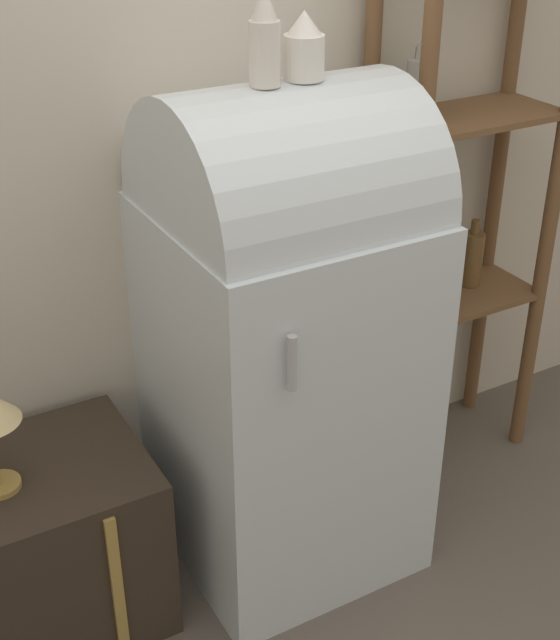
{
  "coord_description": "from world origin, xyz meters",
  "views": [
    {
      "loc": [
        -1.08,
        -1.67,
        2.0
      ],
      "look_at": [
        -0.01,
        0.21,
        0.81
      ],
      "focal_mm": 50.0,
      "sensor_mm": 36.0,
      "label": 1
    }
  ],
  "objects": [
    {
      "name": "suitcase_trunk",
      "position": [
        -0.83,
        0.26,
        0.26
      ],
      "size": [
        0.78,
        0.5,
        0.52
      ],
      "color": "#33281E",
      "rests_on": "ground_plane"
    },
    {
      "name": "ground_plane",
      "position": [
        0.0,
        0.0,
        0.0
      ],
      "size": [
        12.0,
        12.0,
        0.0
      ],
      "primitive_type": "plane",
      "color": "#60564C"
    },
    {
      "name": "refrigerator",
      "position": [
        -0.0,
        0.21,
        0.76
      ],
      "size": [
        0.67,
        0.71,
        1.46
      ],
      "color": "silver",
      "rests_on": "ground_plane"
    },
    {
      "name": "wall_back",
      "position": [
        -0.0,
        0.57,
        1.35
      ],
      "size": [
        7.0,
        0.09,
        2.7
      ],
      "color": "beige",
      "rests_on": "ground_plane"
    },
    {
      "name": "shelf_unit",
      "position": [
        0.72,
        0.37,
        1.04
      ],
      "size": [
        0.6,
        0.32,
        1.86
      ],
      "color": "brown",
      "rests_on": "ground_plane"
    },
    {
      "name": "vase_center",
      "position": [
        0.05,
        0.21,
        1.54
      ],
      "size": [
        0.1,
        0.1,
        0.16
      ],
      "color": "white",
      "rests_on": "refrigerator"
    },
    {
      "name": "vase_left",
      "position": [
        -0.06,
        0.2,
        1.57
      ],
      "size": [
        0.08,
        0.08,
        0.23
      ],
      "color": "silver",
      "rests_on": "refrigerator"
    }
  ]
}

